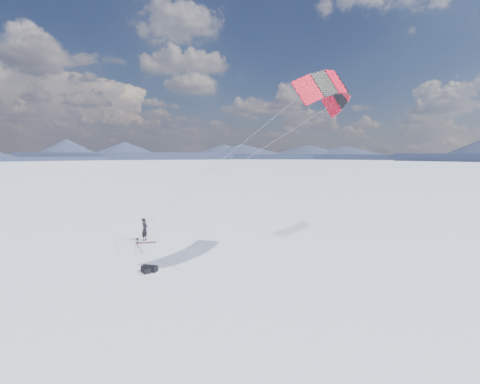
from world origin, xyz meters
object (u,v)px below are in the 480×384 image
Objects in this scene: snowkiter at (145,240)px; gear_bag_a at (150,268)px; tripod at (138,244)px; gear_bag_b at (146,270)px; snowboard at (146,243)px.

gear_bag_a is (5.71, -5.09, 0.18)m from snowkiter.
tripod is 4.00m from gear_bag_b.
snowboard is 6.81m from gear_bag_a.
snowkiter is 7.74m from gear_bag_b.
tripod reaches higher than snowkiter.
snowboard is 1.37× the size of tripod.
gear_bag_a reaches higher than snowboard.
tripod is 1.32× the size of gear_bag_b.
snowkiter is 1.15× the size of snowboard.
tripod is 3.94m from gear_bag_a.
snowkiter is at bearing 112.37° from tripod.
snowboard is at bearing 122.81° from gear_bag_a.
gear_bag_a is at bearing -85.33° from snowboard.
gear_bag_b is (-0.08, -0.23, -0.02)m from gear_bag_a.
gear_bag_b is at bearing -53.00° from tripod.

